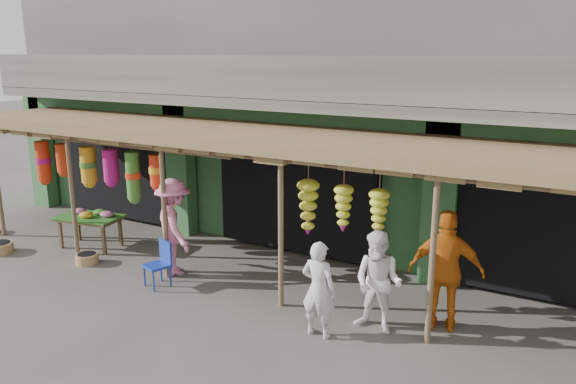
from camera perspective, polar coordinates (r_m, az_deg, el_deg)
The scene contains 10 objects.
ground at distance 10.32m, azimuth -5.00°, elevation -9.80°, with size 80.00×80.00×0.00m, color #514C47.
building at distance 13.73m, azimuth 6.49°, elevation 10.66°, with size 16.40×6.80×7.00m.
awning at distance 10.32m, azimuth -3.45°, elevation 5.22°, with size 14.00×2.70×2.79m.
flower_table at distance 12.93m, azimuth -19.42°, elevation -2.48°, with size 1.49×1.02×0.82m.
blue_chair at distance 10.53m, azimuth -12.83°, elevation -6.86°, with size 0.51×0.52×0.84m.
basket_right at distance 12.12m, azimuth -19.74°, elevation -6.39°, with size 0.45×0.45×0.20m, color #A07A4A.
person_front at distance 8.45m, azimuth 3.13°, elevation -9.84°, with size 0.55×0.36×1.50m, color silver.
person_right at distance 8.66m, azimuth 9.17°, elevation -9.06°, with size 0.77×0.60×1.59m, color white.
person_vendor at distance 8.88m, azimuth 15.77°, elevation -7.73°, with size 1.11×0.46×1.90m, color #CD6413.
person_shopper at distance 10.92m, azimuth -11.50°, elevation -3.47°, with size 1.20×0.69×1.86m, color pink.
Camera 1 is at (5.43, -7.72, 4.17)m, focal length 35.00 mm.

